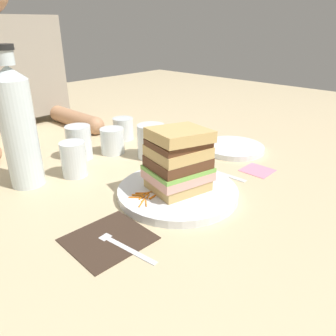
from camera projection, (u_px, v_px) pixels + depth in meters
ground_plane at (174, 193)px, 0.74m from camera, size 3.00×3.00×0.00m
main_plate at (178, 191)px, 0.73m from camera, size 0.27×0.27×0.02m
sandwich at (178, 160)px, 0.70m from camera, size 0.15×0.14×0.14m
carrot_shred_0 at (145, 193)px, 0.71m from camera, size 0.03×0.01×0.00m
carrot_shred_1 at (141, 202)px, 0.67m from camera, size 0.03×0.02×0.00m
carrot_shred_2 at (142, 193)px, 0.70m from camera, size 0.02×0.02×0.00m
carrot_shred_3 at (153, 197)px, 0.69m from camera, size 0.02×0.01×0.00m
carrot_shred_4 at (145, 198)px, 0.69m from camera, size 0.03×0.01×0.00m
carrot_shred_5 at (138, 195)px, 0.70m from camera, size 0.02×0.02×0.00m
carrot_shred_6 at (146, 203)px, 0.67m from camera, size 0.02×0.02×0.00m
carrot_shred_7 at (143, 196)px, 0.69m from camera, size 0.03×0.01×0.00m
carrot_shred_8 at (148, 195)px, 0.70m from camera, size 0.02×0.02×0.00m
carrot_shred_9 at (137, 197)px, 0.69m from camera, size 0.02×0.03×0.00m
carrot_shred_10 at (206, 180)px, 0.77m from camera, size 0.01×0.02×0.00m
carrot_shred_11 at (200, 176)px, 0.78m from camera, size 0.02×0.03×0.00m
carrot_shred_12 at (203, 175)px, 0.79m from camera, size 0.03×0.01×0.00m
carrot_shred_13 at (211, 178)px, 0.77m from camera, size 0.01×0.02×0.00m
carrot_shred_14 at (198, 179)px, 0.77m from camera, size 0.02×0.03×0.00m
carrot_shred_15 at (201, 181)px, 0.76m from camera, size 0.01×0.02×0.00m
carrot_shred_16 at (203, 179)px, 0.77m from camera, size 0.03×0.02×0.00m
carrot_shred_17 at (212, 177)px, 0.78m from camera, size 0.03×0.02×0.00m
napkin_dark at (108, 239)px, 0.59m from camera, size 0.15×0.14×0.00m
fork at (117, 242)px, 0.57m from camera, size 0.03×0.17×0.00m
knife at (214, 171)px, 0.85m from camera, size 0.02×0.20×0.00m
juice_glass at (151, 144)px, 0.93m from camera, size 0.08×0.08×0.10m
water_bottle at (18, 126)px, 0.73m from camera, size 0.08×0.08×0.32m
empty_tumbler_0 at (112, 141)px, 0.96m from camera, size 0.07×0.07×0.07m
empty_tumbler_1 at (74, 159)px, 0.81m from camera, size 0.06×0.06×0.09m
empty_tumbler_2 at (79, 142)px, 0.92m from camera, size 0.07×0.07×0.09m
empty_tumbler_3 at (123, 129)px, 1.08m from camera, size 0.07×0.07×0.07m
side_plate at (233, 148)px, 0.99m from camera, size 0.19×0.19×0.02m
napkin_pink at (257, 170)px, 0.86m from camera, size 0.07×0.08×0.00m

